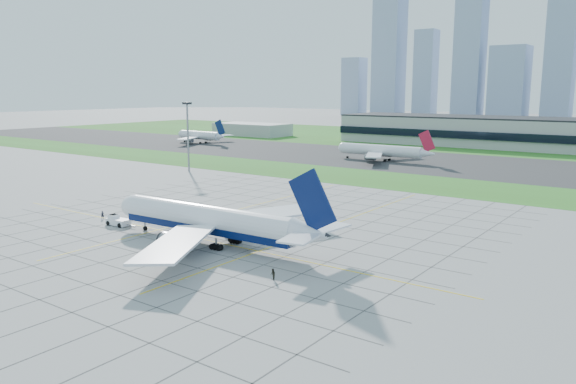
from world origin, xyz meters
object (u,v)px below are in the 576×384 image
object	(u,v)px
pushback_tug	(117,221)
crew_far	(273,274)
crew_near	(103,215)
distant_jet_0	(201,135)
airliner	(210,221)
distant_jet_1	(382,150)
light_mast	(188,128)

from	to	relation	value
pushback_tug	crew_far	bearing A→B (deg)	-12.11
crew_near	distant_jet_0	distance (m)	192.10
airliner	pushback_tug	bearing A→B (deg)	-179.67
pushback_tug	distant_jet_0	size ratio (longest dim) A/B	0.20
distant_jet_1	pushback_tug	bearing A→B (deg)	-87.80
light_mast	pushback_tug	bearing A→B (deg)	-54.68
crew_near	light_mast	bearing A→B (deg)	67.98
airliner	crew_near	bearing A→B (deg)	176.51
light_mast	distant_jet_0	bearing A→B (deg)	132.69
light_mast	crew_near	world-z (taller)	light_mast
distant_jet_0	airliner	bearing A→B (deg)	-44.65
airliner	crew_near	distance (m)	35.69
crew_far	distant_jet_1	xyz separation A→B (m)	(-56.22, 149.40, 3.54)
distant_jet_0	crew_near	bearing A→B (deg)	-51.97
airliner	distant_jet_0	xyz separation A→B (m)	(-153.83, 151.96, -0.12)
crew_near	crew_far	distance (m)	59.93
light_mast	distant_jet_0	world-z (taller)	light_mast
light_mast	crew_near	distance (m)	80.62
light_mast	crew_far	bearing A→B (deg)	-38.02
airliner	pushback_tug	xyz separation A→B (m)	(-27.34, -1.30, -3.57)
distant_jet_1	light_mast	bearing A→B (deg)	-121.70
pushback_tug	crew_far	xyz separation A→B (m)	(50.81, -8.70, -0.09)
distant_jet_0	light_mast	bearing A→B (deg)	-47.31
light_mast	crew_near	xyz separation A→B (m)	(41.16, -67.62, -15.22)
crew_far	distant_jet_0	size ratio (longest dim) A/B	0.04
pushback_tug	distant_jet_1	distance (m)	140.85
crew_far	distant_jet_0	xyz separation A→B (m)	(-177.30, 161.96, 3.53)
airliner	pushback_tug	distance (m)	27.60
pushback_tug	distant_jet_1	size ratio (longest dim) A/B	0.20
light_mast	crew_far	world-z (taller)	light_mast
airliner	distant_jet_0	size ratio (longest dim) A/B	1.27
airliner	distant_jet_0	world-z (taller)	airliner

